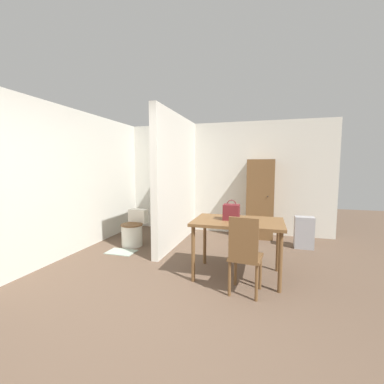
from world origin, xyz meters
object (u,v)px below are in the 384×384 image
(toilet, at_px, (133,231))
(space_heater, at_px, (304,232))
(wooden_cabinet, at_px, (260,199))
(wooden_chair, at_px, (245,253))
(handbag, at_px, (231,212))
(dining_table, at_px, (238,227))

(toilet, distance_m, space_heater, 3.22)
(wooden_cabinet, bearing_deg, wooden_chair, -92.38)
(wooden_chair, relative_size, handbag, 3.40)
(wooden_chair, relative_size, toilet, 1.42)
(toilet, bearing_deg, space_heater, 12.68)
(toilet, bearing_deg, handbag, -23.23)
(wooden_chair, distance_m, space_heater, 2.29)
(wooden_chair, bearing_deg, toilet, 154.33)
(wooden_chair, height_order, space_heater, wooden_chair)
(dining_table, relative_size, wooden_cabinet, 0.73)
(dining_table, relative_size, wooden_chair, 1.27)
(wooden_chair, height_order, handbag, handbag)
(toilet, bearing_deg, wooden_cabinet, 28.21)
(wooden_chair, bearing_deg, space_heater, 72.50)
(toilet, relative_size, handbag, 2.39)
(handbag, height_order, wooden_cabinet, wooden_cabinet)
(handbag, bearing_deg, toilet, 156.77)
(dining_table, height_order, wooden_cabinet, wooden_cabinet)
(dining_table, bearing_deg, wooden_chair, -75.37)
(dining_table, xyz_separation_m, toilet, (-2.08, 0.87, -0.42))
(dining_table, height_order, toilet, dining_table)
(handbag, xyz_separation_m, space_heater, (1.15, 1.56, -0.60))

